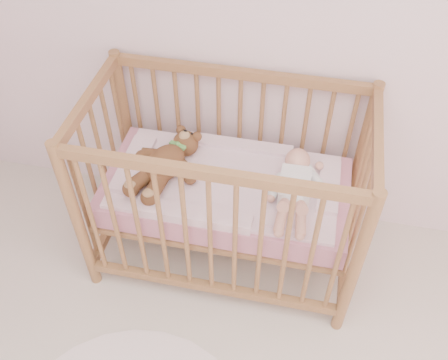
% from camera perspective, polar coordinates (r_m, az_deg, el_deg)
% --- Properties ---
extents(crib, '(1.36, 0.76, 1.00)m').
position_cam_1_polar(crib, '(2.52, 0.24, -1.10)').
color(crib, '#986540').
rests_on(crib, floor).
extents(mattress, '(1.22, 0.62, 0.13)m').
position_cam_1_polar(mattress, '(2.53, 0.24, -1.33)').
color(mattress, '#C57B8B').
rests_on(mattress, crib).
extents(blanket, '(1.10, 0.58, 0.06)m').
position_cam_1_polar(blanket, '(2.47, 0.24, -0.15)').
color(blanket, '#F4A8BF').
rests_on(blanket, mattress).
extents(baby, '(0.29, 0.57, 0.13)m').
position_cam_1_polar(baby, '(2.38, 8.12, -0.46)').
color(baby, white).
rests_on(baby, blanket).
extents(teddy_bear, '(0.52, 0.62, 0.15)m').
position_cam_1_polar(teddy_bear, '(2.46, -6.77, 1.96)').
color(teddy_bear, brown).
rests_on(teddy_bear, blanket).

